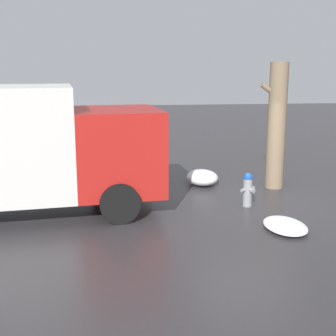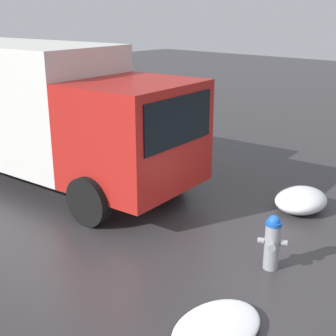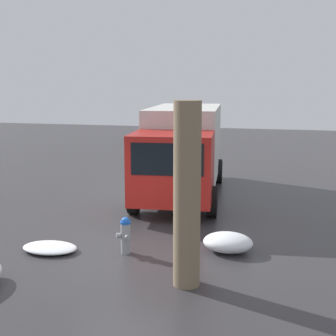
% 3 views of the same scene
% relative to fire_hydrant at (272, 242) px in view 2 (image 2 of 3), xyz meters
% --- Properties ---
extents(ground_plane, '(60.00, 60.00, 0.00)m').
position_rel_fire_hydrant_xyz_m(ground_plane, '(0.00, -0.00, -0.44)').
color(ground_plane, '#333033').
extents(fire_hydrant, '(0.42, 0.36, 0.85)m').
position_rel_fire_hydrant_xyz_m(fire_hydrant, '(0.00, 0.00, 0.00)').
color(fire_hydrant, gray).
rests_on(fire_hydrant, ground_plane).
extents(delivery_truck, '(7.36, 3.18, 2.97)m').
position_rel_fire_hydrant_xyz_m(delivery_truck, '(5.90, 0.00, 1.18)').
color(delivery_truck, red).
rests_on(delivery_truck, ground_plane).
extents(snow_pile_by_hydrant, '(0.87, 1.29, 0.17)m').
position_rel_fire_hydrant_xyz_m(snow_pile_by_hydrant, '(-0.31, 1.73, -0.35)').
color(snow_pile_by_hydrant, white).
rests_on(snow_pile_by_hydrant, ground_plane).
extents(snow_pile_by_tree, '(0.91, 1.14, 0.44)m').
position_rel_fire_hydrant_xyz_m(snow_pile_by_tree, '(0.69, -2.23, -0.22)').
color(snow_pile_by_tree, white).
rests_on(snow_pile_by_tree, ground_plane).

